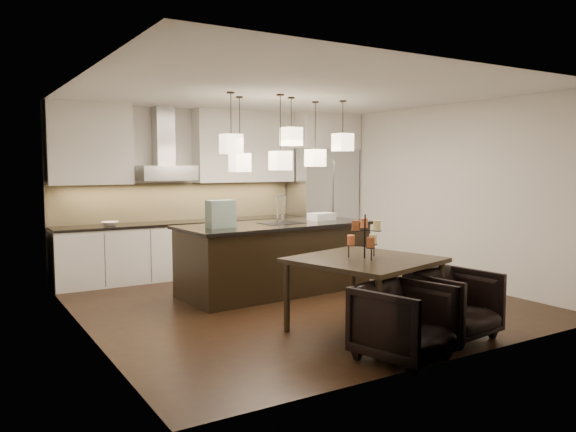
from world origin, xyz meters
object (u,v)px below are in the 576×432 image
dining_table (364,295)px  armchair_right (454,304)px  refrigerator (322,206)px  island_body (275,259)px  armchair_left (404,322)px

dining_table → armchair_right: (0.68, -0.68, -0.05)m
refrigerator → island_body: 2.76m
dining_table → armchair_left: (-0.27, -0.92, -0.05)m
island_body → armchair_right: size_ratio=3.43×
dining_table → armchair_right: bearing=-59.3°
refrigerator → armchair_left: bearing=-116.8°
refrigerator → island_body: refrigerator is taller
armchair_left → armchair_right: 0.98m
dining_table → armchair_left: bearing=-120.7°
dining_table → armchair_left: dining_table is taller
refrigerator → island_body: (-2.05, -1.75, -0.59)m
armchair_left → armchair_right: bearing=-0.4°
armchair_left → island_body: bearing=67.6°
refrigerator → dining_table: size_ratio=1.56×
refrigerator → dining_table: (-2.20, -3.96, -0.66)m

